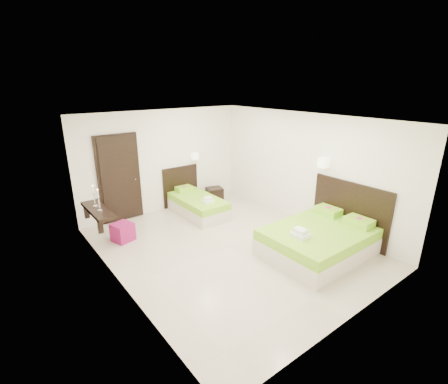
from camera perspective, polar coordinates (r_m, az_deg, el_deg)
floor at (r=6.82m, az=0.88°, el=-9.60°), size 5.50×5.50×0.00m
bed_single at (r=8.41m, az=-4.93°, el=-2.00°), size 1.04×1.74×1.43m
bed_double at (r=6.75m, az=16.61°, el=-7.84°), size 2.07×1.76×1.71m
nightstand at (r=9.27m, az=-1.68°, el=-0.39°), size 0.52×0.48×0.38m
ottoman at (r=7.32m, az=-17.39°, el=-6.73°), size 0.48×0.48×0.39m
door at (r=8.11m, az=-17.89°, el=2.21°), size 1.02×0.15×2.14m
console_shelf at (r=6.94m, az=-21.35°, el=-3.02°), size 0.35×1.20×0.78m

